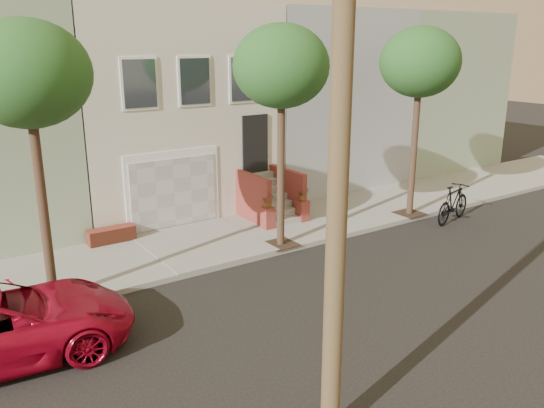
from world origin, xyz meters
TOP-DOWN VIEW (x-y plane):
  - ground at (0.00, 0.00)m, footprint 90.00×90.00m
  - sidewalk at (0.00, 5.35)m, footprint 40.00×3.70m
  - house_row at (0.00, 11.19)m, footprint 33.10×11.70m
  - tree_left at (-5.50, 3.90)m, footprint 2.70×2.57m
  - tree_mid at (1.00, 3.90)m, footprint 2.70×2.57m
  - tree_right at (6.50, 3.90)m, footprint 2.70×2.57m
  - motorcycle at (7.36, 2.76)m, footprint 2.26×1.12m

SIDE VIEW (x-z plane):
  - ground at x=0.00m, z-range 0.00..0.00m
  - sidewalk at x=0.00m, z-range 0.00..0.15m
  - motorcycle at x=7.36m, z-range 0.00..1.31m
  - house_row at x=0.00m, z-range 0.14..7.14m
  - tree_left at x=-5.50m, z-range 2.11..8.41m
  - tree_mid at x=1.00m, z-range 2.11..8.41m
  - tree_right at x=6.50m, z-range 2.11..8.41m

